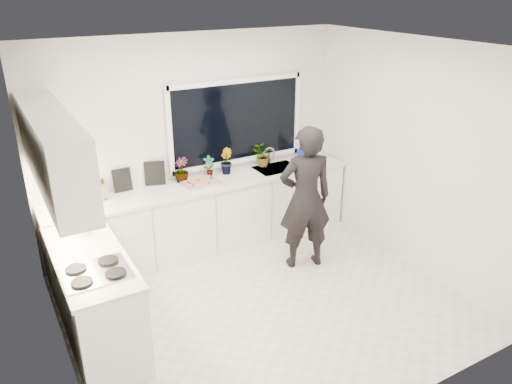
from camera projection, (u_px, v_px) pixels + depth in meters
floor at (264, 305)px, 5.43m from camera, size 4.00×3.50×0.02m
wall_back at (194, 143)px, 6.30m from camera, size 4.00×0.02×2.70m
wall_left at (48, 238)px, 3.98m from camera, size 0.02×3.50×2.70m
wall_right at (413, 157)px, 5.81m from camera, size 0.02×3.50×2.70m
ceiling at (266, 47)px, 4.36m from camera, size 4.00×3.50×0.02m
window at (237, 122)px, 6.47m from camera, size 1.80×0.02×1.00m
base_cabinets_back at (207, 217)px, 6.41m from camera, size 3.92×0.58×0.88m
base_cabinets_left at (96, 299)px, 4.77m from camera, size 0.58×1.60×0.88m
countertop_back at (206, 184)px, 6.22m from camera, size 3.94×0.62×0.04m
countertop_left at (89, 257)px, 4.59m from camera, size 0.62×1.60×0.04m
upper_cabinets at (52, 150)px, 4.44m from camera, size 0.34×2.10×0.70m
sink at (277, 171)px, 6.72m from camera, size 0.58×0.42×0.14m
faucet at (269, 156)px, 6.82m from camera, size 0.03×0.03×0.22m
stovetop at (96, 272)px, 4.28m from camera, size 0.56×0.48×0.03m
person at (305, 198)px, 5.86m from camera, size 0.73×0.58×1.76m
pizza_tray at (201, 183)px, 6.16m from camera, size 0.45×0.35×0.03m
pizza at (201, 182)px, 6.15m from camera, size 0.41×0.31×0.01m
watering_can at (302, 154)px, 7.04m from camera, size 0.17×0.17×0.13m
paper_towel_roll at (95, 190)px, 5.65m from camera, size 0.14×0.14×0.26m
knife_block at (100, 190)px, 5.72m from camera, size 0.14×0.11×0.22m
utensil_crock at (83, 226)px, 4.93m from camera, size 0.16×0.16×0.16m
picture_frame_large at (122, 180)px, 5.92m from camera, size 0.22×0.03×0.28m
picture_frame_small at (155, 173)px, 6.10m from camera, size 0.24×0.10×0.30m
herb_plants at (230, 161)px, 6.48m from camera, size 1.45×0.32×0.33m
soap_bottles at (314, 155)px, 6.76m from camera, size 0.19×0.16×0.30m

